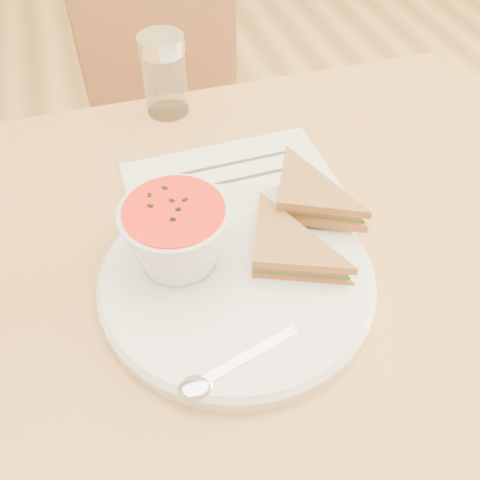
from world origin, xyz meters
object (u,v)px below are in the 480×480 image
object	(u,v)px
dining_table	(225,394)
plate	(237,280)
chair_far	(195,150)
condiment_shaker	(164,75)
soup_bowl	(177,237)

from	to	relation	value
dining_table	plate	size ratio (longest dim) A/B	3.24
chair_far	condiment_shaker	world-z (taller)	condiment_shaker
chair_far	plate	world-z (taller)	chair_far
plate	condiment_shaker	size ratio (longest dim) A/B	2.52
chair_far	soup_bowl	world-z (taller)	chair_far
condiment_shaker	dining_table	bearing A→B (deg)	-90.32
plate	dining_table	bearing A→B (deg)	95.53
dining_table	soup_bowl	bearing A→B (deg)	-158.64
chair_far	condiment_shaker	size ratio (longest dim) A/B	7.04
dining_table	soup_bowl	distance (m)	0.43
plate	soup_bowl	size ratio (longest dim) A/B	2.62
plate	condiment_shaker	world-z (taller)	condiment_shaker
chair_far	soup_bowl	distance (m)	0.74
chair_far	dining_table	bearing A→B (deg)	71.38
plate	condiment_shaker	bearing A→B (deg)	90.61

